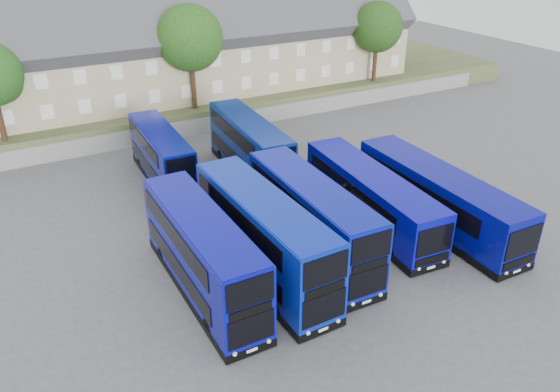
{
  "coord_description": "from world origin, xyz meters",
  "views": [
    {
      "loc": [
        -14.28,
        -20.54,
        17.81
      ],
      "look_at": [
        0.21,
        5.95,
        2.2
      ],
      "focal_mm": 35.0,
      "sensor_mm": 36.0,
      "label": 1
    }
  ],
  "objects": [
    {
      "name": "tree_east",
      "position": [
        22.15,
        25.1,
        7.39
      ],
      "size": [
        5.12,
        5.12,
        8.16
      ],
      "color": "#382314",
      "rests_on": "earth_bank"
    },
    {
      "name": "dd_rear_right",
      "position": [
        1.96,
        13.85,
        2.15
      ],
      "size": [
        3.18,
        11.15,
        4.38
      ],
      "rotation": [
        0.0,
        0.0,
        -0.06
      ],
      "color": "navy",
      "rests_on": "ground"
    },
    {
      "name": "dd_front_left",
      "position": [
        -6.49,
        1.97,
        2.2
      ],
      "size": [
        2.62,
        11.29,
        4.48
      ],
      "rotation": [
        0.0,
        0.0,
        0.0
      ],
      "color": "#080B96",
      "rests_on": "ground"
    },
    {
      "name": "earth_bank",
      "position": [
        0.0,
        34.0,
        1.0
      ],
      "size": [
        80.0,
        20.0,
        2.0
      ],
      "primitive_type": "cube",
      "color": "#3F4D2B",
      "rests_on": "ground"
    },
    {
      "name": "dd_rear_left",
      "position": [
        -4.21,
        15.93,
        1.96
      ],
      "size": [
        2.67,
        10.13,
        3.99
      ],
      "rotation": [
        0.0,
        0.0,
        -0.04
      ],
      "color": "#070F8D",
      "rests_on": "ground"
    },
    {
      "name": "dd_front_right",
      "position": [
        0.29,
        2.35,
        2.23
      ],
      "size": [
        2.94,
        11.49,
        4.54
      ],
      "rotation": [
        0.0,
        0.0,
        -0.03
      ],
      "color": "#08129E",
      "rests_on": "ground"
    },
    {
      "name": "tree_far",
      "position": [
        28.15,
        32.1,
        7.73
      ],
      "size": [
        5.44,
        5.44,
        8.67
      ],
      "color": "#382314",
      "rests_on": "earth_bank"
    },
    {
      "name": "terrace_row",
      "position": [
        0.0,
        30.0,
        6.6
      ],
      "size": [
        54.0,
        10.4,
        11.2
      ],
      "color": "tan",
      "rests_on": "earth_bank"
    },
    {
      "name": "coach_east_a",
      "position": [
        5.56,
        3.7,
        1.7
      ],
      "size": [
        3.62,
        12.86,
        3.47
      ],
      "rotation": [
        0.0,
        0.0,
        -0.08
      ],
      "color": "#080AA2",
      "rests_on": "ground"
    },
    {
      "name": "retaining_wall",
      "position": [
        0.0,
        24.0,
        0.75
      ],
      "size": [
        70.0,
        0.4,
        1.5
      ],
      "primitive_type": "cube",
      "color": "slate",
      "rests_on": "ground"
    },
    {
      "name": "ground",
      "position": [
        0.0,
        0.0,
        0.0
      ],
      "size": [
        120.0,
        120.0,
        0.0
      ],
      "primitive_type": "plane",
      "color": "#4E4E53",
      "rests_on": "ground"
    },
    {
      "name": "tree_mid",
      "position": [
        2.15,
        25.6,
        8.07
      ],
      "size": [
        5.76,
        5.76,
        9.18
      ],
      "color": "#382314",
      "rests_on": "earth_bank"
    },
    {
      "name": "dd_front_mid",
      "position": [
        -3.05,
        1.84,
        2.3
      ],
      "size": [
        2.96,
        11.85,
        4.69
      ],
      "rotation": [
        0.0,
        0.0,
        0.02
      ],
      "color": "#0921A7",
      "rests_on": "ground"
    },
    {
      "name": "coach_east_b",
      "position": [
        9.15,
        1.5,
        1.79
      ],
      "size": [
        3.14,
        13.39,
        3.64
      ],
      "rotation": [
        0.0,
        0.0,
        -0.03
      ],
      "color": "#070A83",
      "rests_on": "ground"
    }
  ]
}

